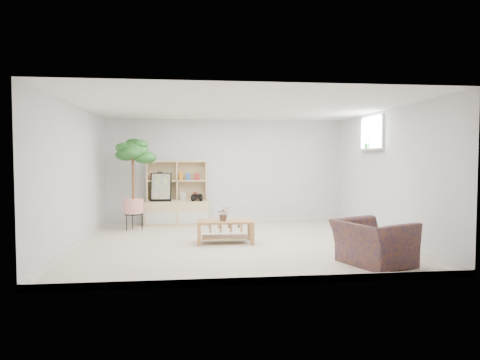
{
  "coord_description": "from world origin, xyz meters",
  "views": [
    {
      "loc": [
        -0.81,
        -7.46,
        1.52
      ],
      "look_at": [
        0.1,
        0.42,
        1.1
      ],
      "focal_mm": 32.0,
      "sensor_mm": 36.0,
      "label": 1
    }
  ],
  "objects": [
    {
      "name": "baseboard",
      "position": [
        0.0,
        0.0,
        0.05
      ],
      "size": [
        5.5,
        5.0,
        0.1
      ],
      "primitive_type": null,
      "color": "silver",
      "rests_on": "floor"
    },
    {
      "name": "toy_truck",
      "position": [
        -0.68,
        2.16,
        0.63
      ],
      "size": [
        0.35,
        0.27,
        0.17
      ],
      "primitive_type": null,
      "rotation": [
        0.0,
        0.0,
        0.15
      ],
      "color": "black",
      "rests_on": "storage_unit"
    },
    {
      "name": "floor",
      "position": [
        0.0,
        0.0,
        0.0
      ],
      "size": [
        5.5,
        5.0,
        0.01
      ],
      "primitive_type": "cube",
      "color": "beige",
      "rests_on": "ground"
    },
    {
      "name": "sill_plant",
      "position": [
        2.67,
        0.69,
        1.82
      ],
      "size": [
        0.16,
        0.14,
        0.23
      ],
      "primitive_type": "imported",
      "rotation": [
        0.0,
        0.0,
        0.36
      ],
      "color": "#296726",
      "rests_on": "window_sill"
    },
    {
      "name": "floor_tree",
      "position": [
        -2.01,
        1.64,
        0.96
      ],
      "size": [
        0.86,
        0.86,
        1.93
      ],
      "primitive_type": null,
      "rotation": [
        0.0,
        0.0,
        -0.25
      ],
      "color": "#296726",
      "rests_on": "floor"
    },
    {
      "name": "window",
      "position": [
        2.73,
        0.6,
        2.0
      ],
      "size": [
        0.1,
        0.98,
        0.68
      ],
      "primitive_type": null,
      "color": "#CDE8FF",
      "rests_on": "walls"
    },
    {
      "name": "storage_unit",
      "position": [
        -1.13,
        2.24,
        0.72
      ],
      "size": [
        1.45,
        0.49,
        1.45
      ],
      "primitive_type": null,
      "color": "beige",
      "rests_on": "floor"
    },
    {
      "name": "window_sill",
      "position": [
        2.67,
        0.6,
        1.68
      ],
      "size": [
        0.14,
        1.0,
        0.04
      ],
      "primitive_type": "cube",
      "color": "silver",
      "rests_on": "walls"
    },
    {
      "name": "walls",
      "position": [
        0.0,
        0.0,
        1.2
      ],
      "size": [
        5.51,
        5.01,
        2.4
      ],
      "color": "silver",
      "rests_on": "floor"
    },
    {
      "name": "coffee_table",
      "position": [
        -0.21,
        0.06,
        0.2
      ],
      "size": [
        0.99,
        0.55,
        0.4
      ],
      "primitive_type": null,
      "rotation": [
        0.0,
        0.0,
        -0.01
      ],
      "color": "#8F5B3D",
      "rests_on": "floor"
    },
    {
      "name": "table_plant",
      "position": [
        -0.24,
        0.01,
        0.53
      ],
      "size": [
        0.24,
        0.21,
        0.25
      ],
      "primitive_type": "imported",
      "rotation": [
        0.0,
        0.0,
        -0.06
      ],
      "color": "#13561F",
      "rests_on": "coffee_table"
    },
    {
      "name": "poster",
      "position": [
        -1.48,
        2.17,
        0.86
      ],
      "size": [
        0.47,
        0.13,
        0.64
      ],
      "primitive_type": null,
      "rotation": [
        0.0,
        0.0,
        -0.06
      ],
      "color": "yellow",
      "rests_on": "storage_unit"
    },
    {
      "name": "armchair",
      "position": [
        1.75,
        -1.73,
        0.36
      ],
      "size": [
        1.14,
        1.21,
        0.72
      ],
      "primitive_type": "imported",
      "rotation": [
        0.0,
        0.0,
        1.95
      ],
      "color": "#1A1E45",
      "rests_on": "floor"
    },
    {
      "name": "ceiling",
      "position": [
        0.0,
        0.0,
        2.4
      ],
      "size": [
        5.5,
        5.0,
        0.01
      ],
      "primitive_type": "cube",
      "color": "white",
      "rests_on": "walls"
    }
  ]
}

